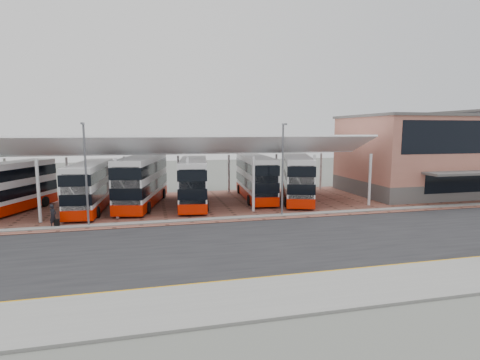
{
  "coord_description": "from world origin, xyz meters",
  "views": [
    {
      "loc": [
        -9.17,
        -24.22,
        7.49
      ],
      "look_at": [
        -1.08,
        9.29,
        2.9
      ],
      "focal_mm": 28.0,
      "sensor_mm": 36.0,
      "label": 1
    }
  ],
  "objects_px": {
    "bus_1": "(90,187)",
    "bus_3": "(194,182)",
    "bus_4": "(255,178)",
    "bus_0": "(4,189)",
    "terminal": "(427,154)",
    "bus_5": "(297,178)",
    "pedestrian": "(53,216)",
    "bus_2": "(142,181)"
  },
  "relations": [
    {
      "from": "bus_0",
      "to": "bus_1",
      "type": "relative_size",
      "value": 1.03
    },
    {
      "from": "bus_0",
      "to": "bus_3",
      "type": "bearing_deg",
      "value": 23.17
    },
    {
      "from": "terminal",
      "to": "pedestrian",
      "type": "relative_size",
      "value": 10.39
    },
    {
      "from": "bus_0",
      "to": "bus_4",
      "type": "bearing_deg",
      "value": 26.94
    },
    {
      "from": "terminal",
      "to": "bus_4",
      "type": "bearing_deg",
      "value": 178.0
    },
    {
      "from": "terminal",
      "to": "bus_2",
      "type": "bearing_deg",
      "value": -179.71
    },
    {
      "from": "bus_2",
      "to": "bus_5",
      "type": "relative_size",
      "value": 1.05
    },
    {
      "from": "bus_3",
      "to": "bus_5",
      "type": "bearing_deg",
      "value": 7.22
    },
    {
      "from": "terminal",
      "to": "bus_0",
      "type": "distance_m",
      "value": 44.91
    },
    {
      "from": "bus_5",
      "to": "pedestrian",
      "type": "distance_m",
      "value": 23.53
    },
    {
      "from": "bus_1",
      "to": "bus_4",
      "type": "bearing_deg",
      "value": 11.17
    },
    {
      "from": "bus_0",
      "to": "bus_4",
      "type": "distance_m",
      "value": 23.85
    },
    {
      "from": "bus_0",
      "to": "bus_5",
      "type": "xyz_separation_m",
      "value": [
        27.88,
        0.33,
        0.06
      ]
    },
    {
      "from": "pedestrian",
      "to": "bus_0",
      "type": "bearing_deg",
      "value": 63.45
    },
    {
      "from": "terminal",
      "to": "bus_4",
      "type": "distance_m",
      "value": 21.21
    },
    {
      "from": "bus_4",
      "to": "bus_3",
      "type": "bearing_deg",
      "value": -160.66
    },
    {
      "from": "terminal",
      "to": "pedestrian",
      "type": "bearing_deg",
      "value": -169.62
    },
    {
      "from": "bus_3",
      "to": "bus_2",
      "type": "bearing_deg",
      "value": 178.19
    },
    {
      "from": "bus_2",
      "to": "pedestrian",
      "type": "bearing_deg",
      "value": -120.71
    },
    {
      "from": "bus_1",
      "to": "bus_3",
      "type": "relative_size",
      "value": 0.96
    },
    {
      "from": "bus_1",
      "to": "bus_4",
      "type": "xyz_separation_m",
      "value": [
        16.58,
        2.1,
        0.1
      ]
    },
    {
      "from": "bus_2",
      "to": "bus_4",
      "type": "relative_size",
      "value": 1.06
    },
    {
      "from": "bus_3",
      "to": "bus_4",
      "type": "bearing_deg",
      "value": 21.92
    },
    {
      "from": "terminal",
      "to": "bus_2",
      "type": "xyz_separation_m",
      "value": [
        -32.98,
        -0.17,
        -2.17
      ]
    },
    {
      "from": "bus_0",
      "to": "bus_1",
      "type": "height_order",
      "value": "bus_0"
    },
    {
      "from": "terminal",
      "to": "bus_3",
      "type": "height_order",
      "value": "terminal"
    },
    {
      "from": "terminal",
      "to": "bus_2",
      "type": "height_order",
      "value": "terminal"
    },
    {
      "from": "bus_1",
      "to": "bus_2",
      "type": "xyz_separation_m",
      "value": [
        4.68,
        1.2,
        0.22
      ]
    },
    {
      "from": "bus_2",
      "to": "bus_1",
      "type": "bearing_deg",
      "value": -153.28
    },
    {
      "from": "bus_4",
      "to": "pedestrian",
      "type": "height_order",
      "value": "bus_4"
    },
    {
      "from": "terminal",
      "to": "bus_1",
      "type": "xyz_separation_m",
      "value": [
        -37.65,
        -1.36,
        -2.39
      ]
    },
    {
      "from": "terminal",
      "to": "bus_1",
      "type": "distance_m",
      "value": 37.75
    },
    {
      "from": "bus_2",
      "to": "bus_3",
      "type": "bearing_deg",
      "value": 2.81
    },
    {
      "from": "bus_2",
      "to": "bus_5",
      "type": "distance_m",
      "value": 16.06
    },
    {
      "from": "bus_0",
      "to": "bus_3",
      "type": "relative_size",
      "value": 0.99
    },
    {
      "from": "bus_2",
      "to": "bus_5",
      "type": "bearing_deg",
      "value": 9.01
    },
    {
      "from": "bus_2",
      "to": "bus_4",
      "type": "bearing_deg",
      "value": 16.71
    },
    {
      "from": "terminal",
      "to": "bus_5",
      "type": "bearing_deg",
      "value": -176.25
    },
    {
      "from": "bus_1",
      "to": "bus_2",
      "type": "bearing_deg",
      "value": 18.3
    },
    {
      "from": "bus_1",
      "to": "bus_2",
      "type": "distance_m",
      "value": 4.83
    },
    {
      "from": "bus_3",
      "to": "bus_4",
      "type": "relative_size",
      "value": 0.99
    },
    {
      "from": "bus_1",
      "to": "bus_3",
      "type": "height_order",
      "value": "bus_3"
    }
  ]
}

